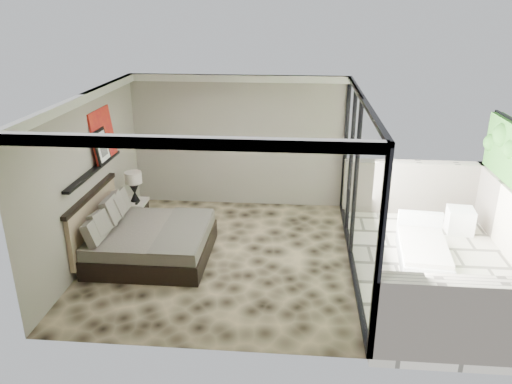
# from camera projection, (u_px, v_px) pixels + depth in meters

# --- Properties ---
(floor) EXTENTS (5.00, 5.00, 0.00)m
(floor) POSITION_uv_depth(u_px,v_px,m) (222.00, 256.00, 8.75)
(floor) COLOR black
(floor) RESTS_ON ground
(ceiling) EXTENTS (4.50, 5.00, 0.02)m
(ceiling) POSITION_uv_depth(u_px,v_px,m) (218.00, 97.00, 7.75)
(ceiling) COLOR silver
(ceiling) RESTS_ON back_wall
(back_wall) EXTENTS (4.50, 0.02, 2.80)m
(back_wall) POSITION_uv_depth(u_px,v_px,m) (238.00, 142.00, 10.56)
(back_wall) COLOR gray
(back_wall) RESTS_ON floor
(left_wall) EXTENTS (0.02, 5.00, 2.80)m
(left_wall) POSITION_uv_depth(u_px,v_px,m) (89.00, 177.00, 8.43)
(left_wall) COLOR gray
(left_wall) RESTS_ON floor
(glass_wall) EXTENTS (0.08, 5.00, 2.80)m
(glass_wall) POSITION_uv_depth(u_px,v_px,m) (358.00, 186.00, 8.06)
(glass_wall) COLOR white
(glass_wall) RESTS_ON floor
(terrace_slab) EXTENTS (3.00, 5.00, 0.12)m
(terrace_slab) POSITION_uv_depth(u_px,v_px,m) (441.00, 269.00, 8.46)
(terrace_slab) COLOR #B8B29D
(terrace_slab) RESTS_ON ground
(picture_ledge) EXTENTS (0.12, 2.20, 0.05)m
(picture_ledge) POSITION_uv_depth(u_px,v_px,m) (94.00, 170.00, 8.48)
(picture_ledge) COLOR black
(picture_ledge) RESTS_ON left_wall
(bed) EXTENTS (2.02, 1.96, 1.12)m
(bed) POSITION_uv_depth(u_px,v_px,m) (146.00, 239.00, 8.63)
(bed) COLOR black
(bed) RESTS_ON floor
(nightstand) EXTENTS (0.61, 0.61, 0.51)m
(nightstand) POSITION_uv_depth(u_px,v_px,m) (134.00, 214.00, 9.87)
(nightstand) COLOR black
(nightstand) RESTS_ON floor
(table_lamp) EXTENTS (0.33, 0.33, 0.60)m
(table_lamp) POSITION_uv_depth(u_px,v_px,m) (134.00, 183.00, 9.65)
(table_lamp) COLOR black
(table_lamp) RESTS_ON nightstand
(abstract_canvas) EXTENTS (0.13, 0.90, 0.90)m
(abstract_canvas) POSITION_uv_depth(u_px,v_px,m) (103.00, 134.00, 8.84)
(abstract_canvas) COLOR #A11C0D
(abstract_canvas) RESTS_ON picture_ledge
(framed_print) EXTENTS (0.11, 0.50, 0.60)m
(framed_print) POSITION_uv_depth(u_px,v_px,m) (102.00, 146.00, 8.67)
(framed_print) COLOR black
(framed_print) RESTS_ON picture_ledge
(ottoman) EXTENTS (0.52, 0.52, 0.48)m
(ottoman) POSITION_uv_depth(u_px,v_px,m) (460.00, 220.00, 9.60)
(ottoman) COLOR white
(ottoman) RESTS_ON terrace_slab
(lounger) EXTENTS (0.94, 1.65, 0.62)m
(lounger) POSITION_uv_depth(u_px,v_px,m) (423.00, 250.00, 8.55)
(lounger) COLOR silver
(lounger) RESTS_ON terrace_slab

